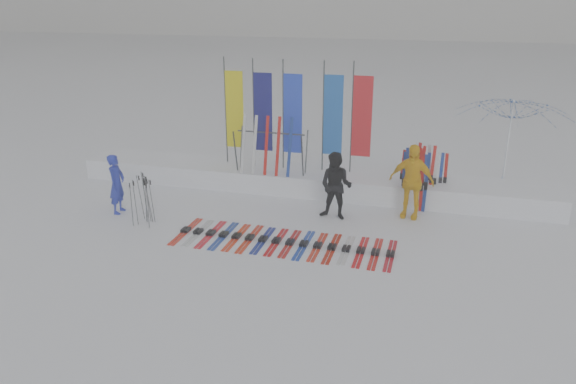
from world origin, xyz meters
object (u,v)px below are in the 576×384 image
(tent_canopy, at_px, (508,146))
(ski_rack, at_px, (271,146))
(person_blue, at_px, (117,184))
(person_black, at_px, (336,186))
(person_yellow, at_px, (411,181))
(ski_row, at_px, (283,242))

(tent_canopy, bearing_deg, ski_rack, -166.01)
(person_blue, relative_size, person_black, 0.90)
(person_yellow, relative_size, ski_row, 0.38)
(tent_canopy, height_order, ski_row, tent_canopy)
(person_blue, xyz_separation_m, tent_canopy, (10.02, 4.31, 0.64))
(person_black, height_order, ski_row, person_black)
(person_black, distance_m, ski_rack, 2.74)
(person_blue, height_order, person_black, person_black)
(person_blue, distance_m, person_yellow, 7.72)
(person_yellow, distance_m, tent_canopy, 3.60)
(ski_row, bearing_deg, person_yellow, 42.03)
(ski_rack, bearing_deg, person_black, -34.66)
(person_yellow, bearing_deg, person_blue, -157.42)
(person_blue, relative_size, tent_canopy, 0.50)
(person_black, height_order, ski_rack, ski_rack)
(person_blue, bearing_deg, tent_canopy, -71.86)
(person_yellow, xyz_separation_m, ski_row, (-2.74, -2.47, -0.95))
(person_blue, height_order, tent_canopy, tent_canopy)
(person_yellow, bearing_deg, ski_rack, 176.77)
(person_black, bearing_deg, tent_canopy, 43.68)
(tent_canopy, xyz_separation_m, ski_rack, (-6.58, -1.64, -0.06))
(ski_row, bearing_deg, tent_canopy, 43.74)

